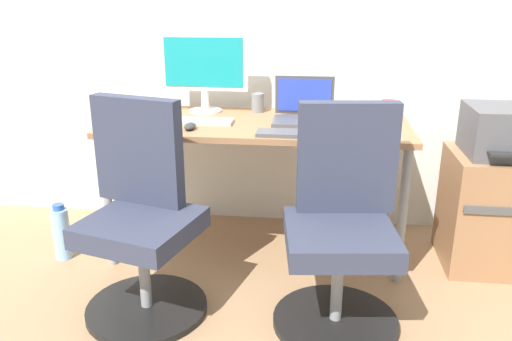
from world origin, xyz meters
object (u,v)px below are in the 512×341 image
desktop_monitor (204,67)px  coffee_mug (389,109)px  office_chair_left (141,219)px  open_laptop (304,111)px  side_cabinet (494,210)px  water_bottle_on_floor (62,233)px  printer (507,131)px  office_chair_right (341,229)px

desktop_monitor → coffee_mug: size_ratio=5.22×
office_chair_left → open_laptop: open_laptop is taller
office_chair_left → coffee_mug: (1.13, 0.80, 0.35)m
office_chair_left → side_cabinet: office_chair_left is taller
coffee_mug → office_chair_left: bearing=-144.5°
office_chair_left → coffee_mug: size_ratio=10.22×
desktop_monitor → coffee_mug: desktop_monitor is taller
water_bottle_on_floor → open_laptop: bearing=13.0°
office_chair_left → printer: bearing=19.2°
water_bottle_on_floor → desktop_monitor: size_ratio=0.65×
side_cabinet → printer: size_ratio=1.50×
office_chair_right → coffee_mug: (0.26, 0.80, 0.35)m
open_laptop → coffee_mug: (0.45, 0.14, -0.01)m
office_chair_right → water_bottle_on_floor: 1.52m
printer → desktop_monitor: bearing=171.4°
office_chair_left → side_cabinet: size_ratio=1.57×
office_chair_right → water_bottle_on_floor: bearing=165.7°
side_cabinet → water_bottle_on_floor: side_cabinet is taller
water_bottle_on_floor → printer: bearing=5.3°
side_cabinet → desktop_monitor: desktop_monitor is taller
office_chair_right → printer: (0.80, 0.58, 0.30)m
office_chair_left → water_bottle_on_floor: size_ratio=3.03×
desktop_monitor → open_laptop: (0.55, -0.15, -0.19)m
water_bottle_on_floor → desktop_monitor: desktop_monitor is taller
office_chair_right → side_cabinet: office_chair_right is taller
printer → desktop_monitor: size_ratio=0.83×
side_cabinet → water_bottle_on_floor: size_ratio=1.94×
side_cabinet → desktop_monitor: bearing=171.4°
office_chair_left → open_laptop: bearing=44.5°
office_chair_left → printer: 1.79m
water_bottle_on_floor → coffee_mug: bearing=14.2°
printer → open_laptop: 1.00m
side_cabinet → open_laptop: open_laptop is taller
coffee_mug → open_laptop: bearing=-162.7°
side_cabinet → desktop_monitor: (-1.54, 0.23, 0.67)m
desktop_monitor → coffee_mug: 1.02m
coffee_mug → office_chair_right: bearing=-108.0°
office_chair_left → desktop_monitor: 0.99m
office_chair_right → water_bottle_on_floor: (-1.45, 0.37, -0.28)m
open_laptop → coffee_mug: size_ratio=3.37×
water_bottle_on_floor → open_laptop: (1.26, 0.29, 0.63)m
office_chair_right → desktop_monitor: (-0.74, 0.81, 0.55)m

